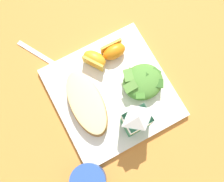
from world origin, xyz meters
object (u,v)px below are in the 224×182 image
object	(u,v)px
orange_wedge_front	(114,51)
orange_wedge_middle	(96,59)
cheesy_pizza_bread	(87,104)
milk_carton	(137,120)
white_plate	(112,93)
drinking_blue_cup	(89,181)
green_salad_pile	(143,82)
metal_fork	(52,63)

from	to	relation	value
orange_wedge_front	orange_wedge_middle	distance (m)	0.05
cheesy_pizza_bread	milk_carton	xyz separation A→B (m)	(-0.08, 0.09, 0.04)
white_plate	orange_wedge_middle	bearing A→B (deg)	-91.82
orange_wedge_middle	drinking_blue_cup	bearing A→B (deg)	59.54
white_plate	cheesy_pizza_bread	world-z (taller)	cheesy_pizza_bread
green_salad_pile	orange_wedge_middle	size ratio (longest dim) A/B	1.47
orange_wedge_front	metal_fork	bearing A→B (deg)	-21.49
white_plate	metal_fork	bearing A→B (deg)	-56.19
white_plate	green_salad_pile	distance (m)	0.08
metal_fork	drinking_blue_cup	xyz separation A→B (m)	(0.05, 0.30, 0.04)
orange_wedge_front	drinking_blue_cup	size ratio (longest dim) A/B	0.70
orange_wedge_front	green_salad_pile	bearing A→B (deg)	102.81
green_salad_pile	metal_fork	size ratio (longest dim) A/B	0.60
cheesy_pizza_bread	metal_fork	bearing A→B (deg)	-78.96
white_plate	metal_fork	distance (m)	0.18
green_salad_pile	metal_fork	xyz separation A→B (m)	(0.17, -0.16, -0.03)
white_plate	milk_carton	world-z (taller)	milk_carton
white_plate	green_salad_pile	bearing A→B (deg)	166.98
milk_carton	metal_fork	world-z (taller)	milk_carton
cheesy_pizza_bread	drinking_blue_cup	xyz separation A→B (m)	(0.07, 0.16, 0.01)
milk_carton	metal_fork	bearing A→B (deg)	-65.85
cheesy_pizza_bread	metal_fork	size ratio (longest dim) A/B	1.01
white_plate	milk_carton	distance (m)	0.12
green_salad_pile	drinking_blue_cup	distance (m)	0.26
orange_wedge_front	orange_wedge_middle	world-z (taller)	same
milk_carton	drinking_blue_cup	xyz separation A→B (m)	(0.15, 0.06, -0.03)
orange_wedge_middle	cheesy_pizza_bread	bearing A→B (deg)	51.55
white_plate	drinking_blue_cup	world-z (taller)	drinking_blue_cup
milk_carton	orange_wedge_middle	xyz separation A→B (m)	(0.01, -0.18, -0.04)
drinking_blue_cup	milk_carton	bearing A→B (deg)	-157.45
milk_carton	orange_wedge_front	bearing A→B (deg)	-102.86
white_plate	cheesy_pizza_bread	size ratio (longest dim) A/B	1.60
white_plate	orange_wedge_middle	size ratio (longest dim) A/B	4.01
cheesy_pizza_bread	orange_wedge_front	distance (m)	0.15
metal_fork	cheesy_pizza_bread	bearing A→B (deg)	101.04
white_plate	milk_carton	bearing A→B (deg)	96.27
cheesy_pizza_bread	drinking_blue_cup	bearing A→B (deg)	64.80
metal_fork	drinking_blue_cup	bearing A→B (deg)	81.40
orange_wedge_front	orange_wedge_middle	bearing A→B (deg)	-3.66
drinking_blue_cup	metal_fork	bearing A→B (deg)	-98.60
green_salad_pile	orange_wedge_middle	bearing A→B (deg)	-55.85
cheesy_pizza_bread	metal_fork	xyz separation A→B (m)	(0.03, -0.15, -0.03)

